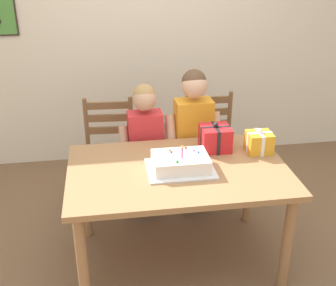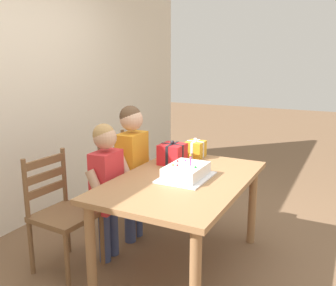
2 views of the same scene
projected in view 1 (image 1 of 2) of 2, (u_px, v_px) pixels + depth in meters
ground_plane at (177, 257)px, 3.20m from camera, size 20.00×20.00×0.00m
back_wall at (147, 32)px, 4.21m from camera, size 6.40×0.11×2.60m
dining_table at (178, 181)px, 2.92m from camera, size 1.45×0.93×0.74m
birthday_cake at (180, 163)px, 2.84m from camera, size 0.44×0.34×0.19m
gift_box_red_large at (215, 138)px, 3.10m from camera, size 0.21×0.20×0.21m
gift_box_beside_cake at (259, 142)px, 3.07m from camera, size 0.18×0.16×0.18m
chair_left at (110, 154)px, 3.68m from camera, size 0.44×0.44×0.92m
chair_right at (211, 147)px, 3.80m from camera, size 0.42×0.42×0.92m
child_older at (193, 130)px, 3.44m from camera, size 0.45×0.26×1.24m
child_younger at (145, 139)px, 3.41m from camera, size 0.41×0.24×1.14m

